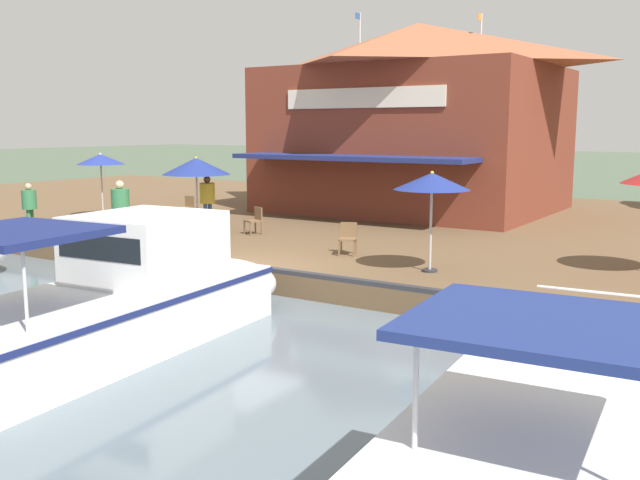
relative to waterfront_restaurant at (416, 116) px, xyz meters
name	(u,v)px	position (x,y,z in m)	size (l,w,h in m)	color
ground_plane	(237,293)	(13.61, 1.81, -4.38)	(220.00, 220.00, 0.00)	#4C5B47
quay_deck	(427,227)	(2.61, 1.81, -4.08)	(22.00, 56.00, 0.60)	brown
quay_edge_fender	(239,265)	(13.51, 1.81, -3.73)	(0.20, 50.40, 0.10)	#2D2D33
waterfront_restaurant	(416,116)	(0.00, 0.00, 0.00)	(10.79, 11.06, 8.04)	brown
patio_umbrella_by_entrance	(101,160)	(8.88, -8.49, -1.61)	(1.74, 1.74, 2.41)	#B7B7B7
patio_umbrella_near_quay_edge	(196,166)	(9.45, -3.25, -1.68)	(2.20, 2.20, 2.41)	#B7B7B7
patio_umbrella_mid_patio_right	(432,182)	(11.49, 5.87, -1.67)	(1.76, 1.76, 2.35)	#B7B7B7
cafe_chair_facing_river	(255,219)	(9.00, -1.24, -3.30)	(0.57, 0.57, 0.85)	brown
cafe_chair_mid_patio	(187,206)	(7.40, -5.62, -3.30)	(0.44, 0.44, 0.85)	brown
cafe_chair_back_row_seat	(348,237)	(10.57, 3.11, -3.30)	(0.58, 0.58, 0.85)	brown
person_at_quay_edge	(120,204)	(12.55, -3.36, -2.61)	(0.52, 0.52, 1.83)	#B23338
person_near_entrance	(207,196)	(8.91, -3.28, -2.67)	(0.50, 0.50, 1.76)	#2D5193
person_mid_patio	(29,202)	(12.72, -7.38, -2.79)	(0.45, 0.45, 1.59)	#337547
motorboat_distant_upstream	(134,296)	(17.74, 2.77, -3.51)	(8.32, 3.33, 2.34)	white
motorboat_second_along	(577,414)	(18.59, 10.87, -3.65)	(7.66, 3.11, 2.29)	white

